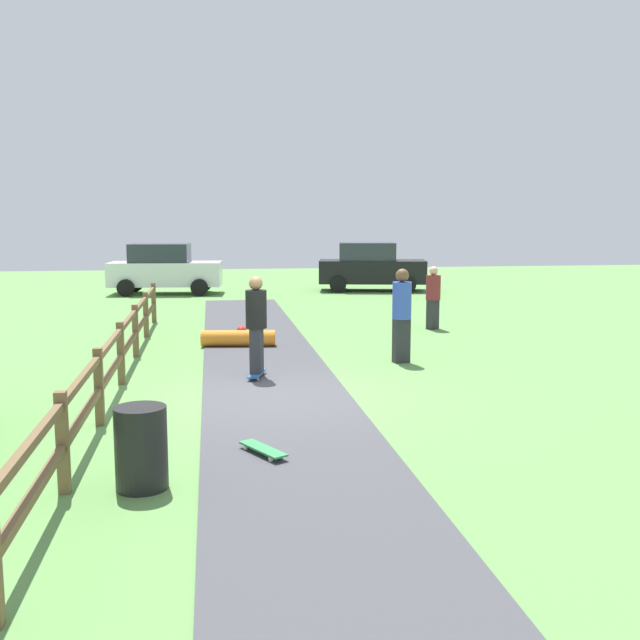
{
  "coord_description": "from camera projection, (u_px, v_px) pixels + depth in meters",
  "views": [
    {
      "loc": [
        -1.03,
        -11.53,
        2.89
      ],
      "look_at": [
        0.98,
        1.71,
        1.0
      ],
      "focal_mm": 40.74,
      "sensor_mm": 36.0,
      "label": 1
    }
  ],
  "objects": [
    {
      "name": "parked_car_white",
      "position": [
        164.0,
        269.0,
        27.68
      ],
      "size": [
        4.33,
        2.28,
        1.92
      ],
      "color": "silver",
      "rests_on": "ground_plane"
    },
    {
      "name": "trash_bin",
      "position": [
        141.0,
        448.0,
        7.76
      ],
      "size": [
        0.56,
        0.56,
        0.9
      ],
      "primitive_type": "cylinder",
      "color": "black",
      "rests_on": "ground_plane"
    },
    {
      "name": "asphalt_path",
      "position": [
        276.0,
        396.0,
        11.85
      ],
      "size": [
        2.4,
        28.0,
        0.02
      ],
      "primitive_type": "cube",
      "color": "#47474C",
      "rests_on": "ground_plane"
    },
    {
      "name": "wooden_fence",
      "position": [
        111.0,
        361.0,
        11.37
      ],
      "size": [
        0.12,
        18.12,
        1.1
      ],
      "color": "brown",
      "rests_on": "ground_plane"
    },
    {
      "name": "skateboard_loose",
      "position": [
        263.0,
        449.0,
        8.86
      ],
      "size": [
        0.57,
        0.8,
        0.08
      ],
      "color": "#338C4C",
      "rests_on": "asphalt_path"
    },
    {
      "name": "parked_car_black",
      "position": [
        371.0,
        267.0,
        28.89
      ],
      "size": [
        4.45,
        2.6,
        1.92
      ],
      "color": "black",
      "rests_on": "ground_plane"
    },
    {
      "name": "bystander_blue",
      "position": [
        402.0,
        311.0,
        14.47
      ],
      "size": [
        0.44,
        0.44,
        1.89
      ],
      "color": "#2D2D33",
      "rests_on": "ground_plane"
    },
    {
      "name": "bystander_maroon",
      "position": [
        433.0,
        295.0,
        18.91
      ],
      "size": [
        0.53,
        0.53,
        1.64
      ],
      "color": "#2D2D33",
      "rests_on": "ground_plane"
    },
    {
      "name": "skater_fallen",
      "position": [
        239.0,
        338.0,
        16.42
      ],
      "size": [
        1.69,
        1.35,
        0.36
      ],
      "color": "orange",
      "rests_on": "asphalt_path"
    },
    {
      "name": "ground_plane",
      "position": [
        276.0,
        396.0,
        11.85
      ],
      "size": [
        60.0,
        60.0,
        0.0
      ],
      "primitive_type": "plane",
      "color": "#60934C"
    },
    {
      "name": "skater_riding",
      "position": [
        256.0,
        321.0,
        13.02
      ],
      "size": [
        0.47,
        0.82,
        1.84
      ],
      "color": "#265999",
      "rests_on": "asphalt_path"
    }
  ]
}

